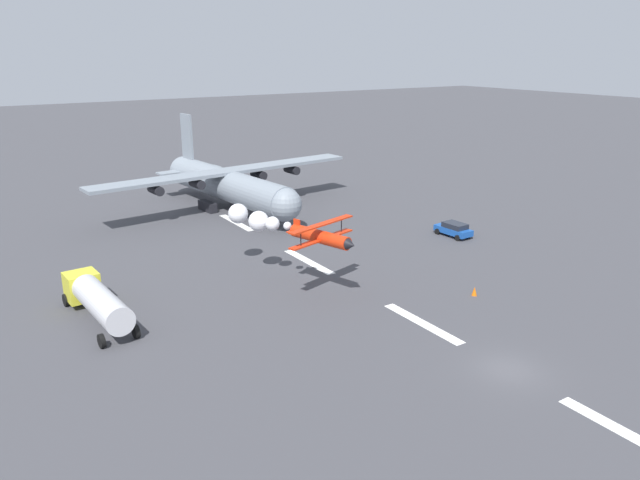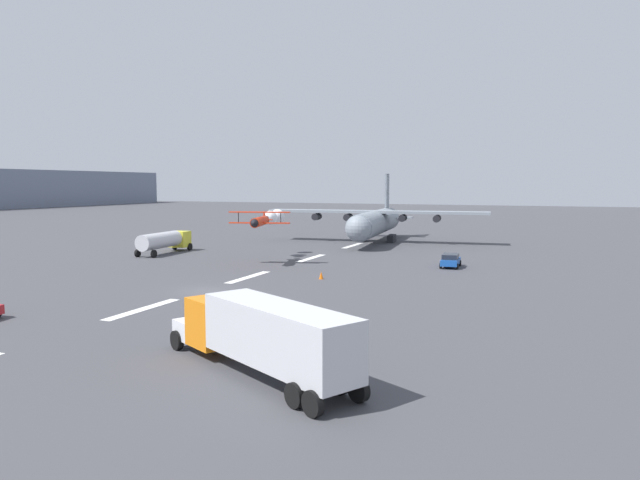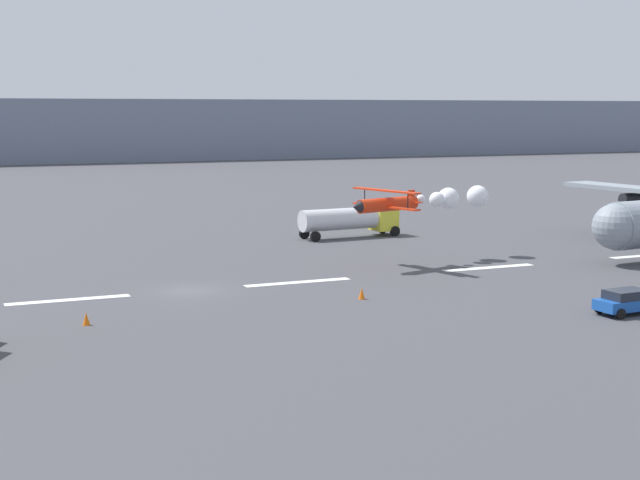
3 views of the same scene
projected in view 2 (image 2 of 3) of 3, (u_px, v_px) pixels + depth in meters
ground_plane at (203, 291)px, 50.91m from camera, size 440.00×440.00×0.00m
runway_stripe_3 at (143, 309)px, 43.47m from camera, size 8.00×0.90×0.01m
runway_stripe_4 at (248, 277)px, 58.36m from camera, size 8.00×0.90×0.01m
runway_stripe_5 at (311, 258)px, 73.24m from camera, size 8.00×0.90×0.01m
runway_stripe_6 at (353, 246)px, 88.13m from camera, size 8.00×0.90×0.01m
cargo_transport_plane at (374, 222)px, 91.71m from camera, size 26.83×35.24×11.09m
stunt_biplane_red at (268, 218)px, 72.26m from camera, size 14.35×7.05×2.04m
semi_truck_orange at (261, 333)px, 28.27m from camera, size 8.94×13.10×3.70m
fuel_tanker_truck at (165, 240)px, 78.09m from camera, size 10.19×3.41×2.90m
followme_car_yellow at (451, 260)px, 65.20m from camera, size 4.25×2.20×1.52m
traffic_cone_near at (233, 313)px, 40.48m from camera, size 0.44×0.44×0.75m
traffic_cone_far at (321, 275)px, 57.18m from camera, size 0.44×0.44×0.75m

